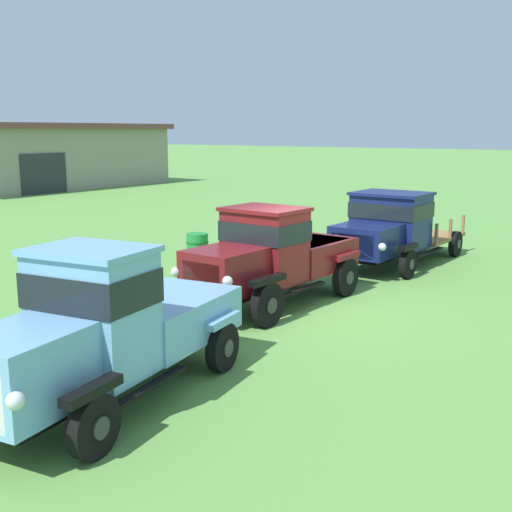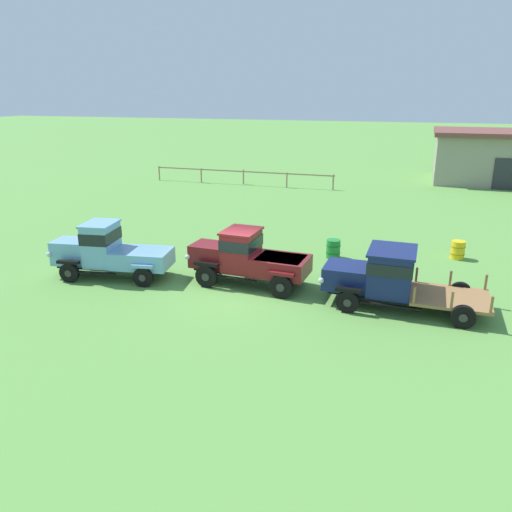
{
  "view_description": "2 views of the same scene",
  "coord_description": "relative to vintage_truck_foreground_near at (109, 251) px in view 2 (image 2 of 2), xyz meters",
  "views": [
    {
      "loc": [
        -11.28,
        -6.53,
        3.76
      ],
      "look_at": [
        0.21,
        1.53,
        1.0
      ],
      "focal_mm": 45.0,
      "sensor_mm": 36.0,
      "label": 1
    },
    {
      "loc": [
        6.09,
        -16.26,
        7.15
      ],
      "look_at": [
        0.21,
        1.53,
        1.0
      ],
      "focal_mm": 35.0,
      "sensor_mm": 36.0,
      "label": 2
    }
  ],
  "objects": [
    {
      "name": "ground_plane",
      "position": [
        5.52,
        0.0,
        -1.09
      ],
      "size": [
        240.0,
        240.0,
        0.0
      ],
      "primitive_type": "plane",
      "color": "#5B9342"
    },
    {
      "name": "vintage_truck_foreground_near",
      "position": [
        0.0,
        0.0,
        0.0
      ],
      "size": [
        5.03,
        2.45,
        2.26
      ],
      "color": "black",
      "rests_on": "ground"
    },
    {
      "name": "vintage_truck_second_in_line",
      "position": [
        5.55,
        0.99,
        0.01
      ],
      "size": [
        4.82,
        2.16,
        2.17
      ],
      "color": "black",
      "rests_on": "ground"
    },
    {
      "name": "oil_drum_beside_row",
      "position": [
        8.17,
        5.31,
        -0.67
      ],
      "size": [
        0.65,
        0.65,
        0.84
      ],
      "color": "#1E7F33",
      "rests_on": "ground"
    },
    {
      "name": "vintage_truck_midrow_center",
      "position": [
        10.82,
        0.59,
        0.01
      ],
      "size": [
        5.67,
        2.43,
        2.07
      ],
      "color": "black",
      "rests_on": "ground"
    },
    {
      "name": "paddock_fence",
      "position": [
        -2.15,
        21.79,
        -0.21
      ],
      "size": [
        15.08,
        0.61,
        1.2
      ],
      "color": "#997F60",
      "rests_on": "ground"
    },
    {
      "name": "oil_drum_near_fence",
      "position": [
        13.53,
        6.93,
        -0.68
      ],
      "size": [
        0.63,
        0.63,
        0.82
      ],
      "color": "gold",
      "rests_on": "ground"
    }
  ]
}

